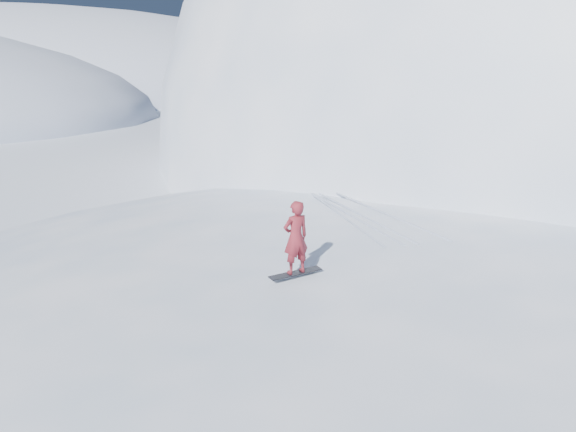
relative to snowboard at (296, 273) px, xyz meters
name	(u,v)px	position (x,y,z in m)	size (l,w,h in m)	color
ground	(427,364)	(3.20, -0.61, -2.41)	(400.00, 400.00, 0.00)	white
near_ridge	(416,306)	(4.20, 2.39, -2.41)	(36.00, 28.00, 4.80)	white
summit_peak	(545,154)	(25.20, 25.39, -2.41)	(60.00, 56.00, 56.00)	white
peak_shoulder	(439,176)	(13.20, 19.39, -2.41)	(28.00, 24.00, 18.00)	white
far_ridge_c	(29,96)	(-36.80, 109.39, -2.41)	(140.00, 90.00, 36.00)	white
wind_bumps	(377,324)	(2.64, 1.51, -2.41)	(16.00, 14.40, 1.00)	white
snowboard	(296,273)	(0.00, 0.00, 0.00)	(1.33, 0.25, 0.02)	black
snowboarder	(296,237)	(0.00, 0.00, 0.88)	(0.63, 0.41, 1.73)	maroon
board_tracks	(360,214)	(2.94, 4.27, 0.01)	(2.69, 5.97, 0.04)	silver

